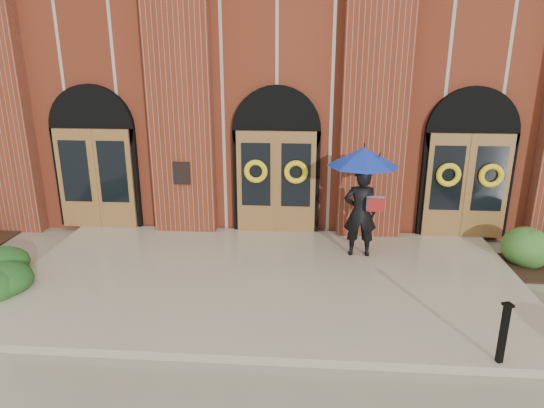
# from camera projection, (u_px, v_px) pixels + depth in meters

# --- Properties ---
(ground) EXTENTS (90.00, 90.00, 0.00)m
(ground) POSITION_uv_depth(u_px,v_px,m) (267.00, 287.00, 9.57)
(ground) COLOR gray
(ground) RESTS_ON ground
(landing) EXTENTS (10.00, 5.30, 0.15)m
(landing) POSITION_uv_depth(u_px,v_px,m) (267.00, 280.00, 9.69)
(landing) COLOR tan
(landing) RESTS_ON ground
(church_building) EXTENTS (16.20, 12.53, 7.00)m
(church_building) POSITION_uv_depth(u_px,v_px,m) (288.00, 79.00, 16.84)
(church_building) COLOR maroon
(church_building) RESTS_ON ground
(man_with_umbrella) EXTENTS (1.51, 1.51, 2.40)m
(man_with_umbrella) POSITION_uv_depth(u_px,v_px,m) (362.00, 181.00, 10.20)
(man_with_umbrella) COLOR black
(man_with_umbrella) RESTS_ON landing
(metal_post) EXTENTS (0.16, 0.16, 0.95)m
(metal_post) POSITION_uv_depth(u_px,v_px,m) (504.00, 332.00, 6.88)
(metal_post) COLOR black
(metal_post) RESTS_ON landing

